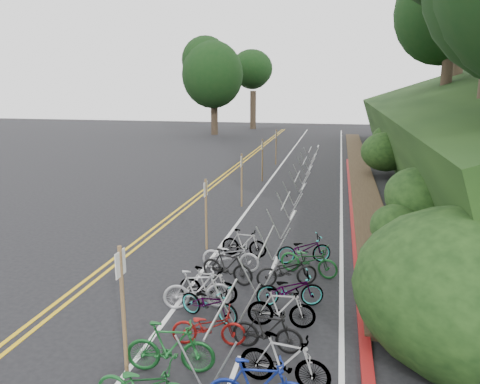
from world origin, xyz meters
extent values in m
plane|color=black|center=(0.00, 0.00, 0.00)|extent=(120.00, 120.00, 0.00)
cube|color=gold|center=(-2.15, 10.00, 0.00)|extent=(0.12, 80.00, 0.01)
cube|color=gold|center=(-1.85, 10.00, 0.00)|extent=(0.12, 80.00, 0.01)
cube|color=silver|center=(1.00, 10.00, 0.00)|extent=(0.12, 80.00, 0.01)
cube|color=silver|center=(5.20, 10.00, 0.00)|extent=(0.12, 80.00, 0.01)
cube|color=silver|center=(3.10, -2.00, 0.00)|extent=(0.10, 1.60, 0.01)
cube|color=silver|center=(3.10, 4.00, 0.00)|extent=(0.10, 1.60, 0.01)
cube|color=silver|center=(3.10, 10.00, 0.00)|extent=(0.10, 1.60, 0.01)
cube|color=silver|center=(3.10, 16.00, 0.00)|extent=(0.10, 1.60, 0.01)
cube|color=silver|center=(3.10, 22.00, 0.00)|extent=(0.10, 1.60, 0.01)
cube|color=silver|center=(3.10, 28.00, 0.00)|extent=(0.10, 1.60, 0.01)
cube|color=silver|center=(3.10, 34.00, 0.00)|extent=(0.10, 1.60, 0.01)
cube|color=maroon|center=(5.70, 12.00, 0.05)|extent=(0.25, 28.00, 0.10)
cube|color=black|center=(13.50, 22.00, 2.80)|extent=(12.32, 44.00, 9.11)
cube|color=#382819|center=(6.40, 22.00, 0.08)|extent=(1.40, 44.00, 0.16)
ellipsoid|color=#284C19|center=(7.20, 3.00, 1.04)|extent=(2.00, 2.80, 1.60)
ellipsoid|color=#284C19|center=(8.00, 8.00, 1.55)|extent=(2.60, 3.64, 2.08)
ellipsoid|color=#284C19|center=(9.20, 14.00, 1.99)|extent=(2.20, 3.08, 1.76)
ellipsoid|color=#284C19|center=(7.80, 20.00, 1.56)|extent=(3.00, 4.20, 2.40)
ellipsoid|color=#284C19|center=(8.50, 26.00, 1.73)|extent=(2.40, 3.36, 1.92)
ellipsoid|color=#284C19|center=(9.80, 30.00, 2.41)|extent=(2.80, 3.92, 2.24)
ellipsoid|color=#284C19|center=(7.00, 6.00, 0.90)|extent=(1.80, 2.52, 1.44)
ellipsoid|color=#284C19|center=(10.00, 18.00, 2.60)|extent=(3.20, 4.48, 2.56)
ellipsoid|color=black|center=(8.00, 0.50, 1.21)|extent=(5.28, 6.16, 3.52)
cylinder|color=#2D2319|center=(12.50, 28.00, 5.60)|extent=(0.80, 0.80, 5.60)
ellipsoid|color=black|center=(12.50, 28.00, 10.64)|extent=(7.47, 7.47, 7.10)
cylinder|color=#2D2319|center=(15.00, 36.00, 6.70)|extent=(0.84, 0.84, 6.40)
ellipsoid|color=black|center=(15.00, 36.00, 12.57)|extent=(8.89, 8.89, 8.45)
cylinder|color=#2D2319|center=(-9.00, 42.00, 2.60)|extent=(0.78, 0.78, 5.20)
ellipsoid|color=black|center=(-9.00, 42.00, 7.34)|extent=(7.12, 7.12, 6.76)
cylinder|color=#2D2319|center=(-6.00, 50.00, 2.40)|extent=(0.76, 0.76, 4.80)
ellipsoid|color=black|center=(-6.00, 50.00, 6.67)|extent=(6.23, 6.23, 5.91)
cylinder|color=#9FA0A0|center=(2.77, -1.37, 1.21)|extent=(0.05, 2.71, 0.05)
cylinder|color=#9FA0A0|center=(2.49, -2.62, 0.60)|extent=(0.61, 0.04, 1.19)
cylinder|color=#9FA0A0|center=(3.05, -2.62, 0.60)|extent=(0.61, 0.04, 1.19)
cylinder|color=#9FA0A0|center=(2.49, -0.11, 0.60)|extent=(0.61, 0.04, 1.19)
cylinder|color=#9FA0A0|center=(3.05, -0.11, 0.60)|extent=(0.61, 0.04, 1.19)
cylinder|color=#9FA0A0|center=(3.00, 3.00, 1.15)|extent=(0.05, 3.00, 0.05)
cylinder|color=#9FA0A0|center=(2.72, 1.60, 0.57)|extent=(0.58, 0.04, 1.13)
cylinder|color=#9FA0A0|center=(3.28, 1.60, 0.57)|extent=(0.58, 0.04, 1.13)
cylinder|color=#9FA0A0|center=(2.72, 4.40, 0.57)|extent=(0.58, 0.04, 1.13)
cylinder|color=#9FA0A0|center=(3.28, 4.40, 0.57)|extent=(0.58, 0.04, 1.13)
cylinder|color=#9FA0A0|center=(3.00, 8.00, 1.15)|extent=(0.05, 3.00, 0.05)
cylinder|color=#9FA0A0|center=(2.72, 6.60, 0.57)|extent=(0.58, 0.04, 1.13)
cylinder|color=#9FA0A0|center=(3.28, 6.60, 0.57)|extent=(0.58, 0.04, 1.13)
cylinder|color=#9FA0A0|center=(2.72, 9.40, 0.57)|extent=(0.58, 0.04, 1.13)
cylinder|color=#9FA0A0|center=(3.28, 9.40, 0.57)|extent=(0.58, 0.04, 1.13)
cylinder|color=#9FA0A0|center=(3.00, 13.00, 1.15)|extent=(0.05, 3.00, 0.05)
cylinder|color=#9FA0A0|center=(2.72, 11.60, 0.57)|extent=(0.58, 0.04, 1.13)
cylinder|color=#9FA0A0|center=(3.28, 11.60, 0.57)|extent=(0.58, 0.04, 1.13)
cylinder|color=#9FA0A0|center=(2.72, 14.40, 0.57)|extent=(0.58, 0.04, 1.13)
cylinder|color=#9FA0A0|center=(3.28, 14.40, 0.57)|extent=(0.58, 0.04, 1.13)
cylinder|color=#9FA0A0|center=(3.00, 18.00, 1.15)|extent=(0.05, 3.00, 0.05)
cylinder|color=#9FA0A0|center=(2.72, 16.60, 0.57)|extent=(0.58, 0.04, 1.13)
cylinder|color=#9FA0A0|center=(3.28, 16.60, 0.57)|extent=(0.58, 0.04, 1.13)
cylinder|color=#9FA0A0|center=(2.72, 19.40, 0.57)|extent=(0.58, 0.04, 1.13)
cylinder|color=#9FA0A0|center=(3.28, 19.40, 0.57)|extent=(0.58, 0.04, 1.13)
cylinder|color=#9FA0A0|center=(3.00, 23.00, 1.15)|extent=(0.05, 3.00, 0.05)
cylinder|color=#9FA0A0|center=(2.72, 21.60, 0.57)|extent=(0.58, 0.04, 1.13)
cylinder|color=#9FA0A0|center=(3.28, 21.60, 0.57)|extent=(0.58, 0.04, 1.13)
cylinder|color=#9FA0A0|center=(2.72, 24.40, 0.57)|extent=(0.58, 0.04, 1.13)
cylinder|color=#9FA0A0|center=(3.28, 24.40, 0.57)|extent=(0.58, 0.04, 1.13)
cylinder|color=brown|center=(1.01, -2.23, 1.33)|extent=(0.08, 0.08, 2.66)
cube|color=silver|center=(1.01, -2.23, 2.31)|extent=(0.02, 0.40, 0.50)
cylinder|color=brown|center=(0.60, 5.00, 1.25)|extent=(0.08, 0.08, 2.50)
cube|color=silver|center=(0.60, 5.00, 2.15)|extent=(0.02, 0.40, 0.50)
cylinder|color=brown|center=(0.60, 11.00, 1.25)|extent=(0.08, 0.08, 2.50)
cube|color=silver|center=(0.60, 11.00, 2.15)|extent=(0.02, 0.40, 0.50)
cylinder|color=brown|center=(0.60, 17.00, 1.25)|extent=(0.08, 0.08, 2.50)
cube|color=silver|center=(0.60, 17.00, 2.15)|extent=(0.02, 0.40, 0.50)
cylinder|color=brown|center=(0.60, 23.00, 1.25)|extent=(0.08, 0.08, 2.50)
cube|color=silver|center=(0.60, 23.00, 2.15)|extent=(0.02, 0.40, 0.50)
imported|color=#9E9EA3|center=(1.59, 0.69, 0.53)|extent=(0.98, 1.82, 1.05)
imported|color=#144C1E|center=(1.86, -2.01, 0.54)|extent=(0.73, 1.85, 1.08)
imported|color=slate|center=(4.12, -2.00, 0.53)|extent=(0.77, 1.84, 1.07)
imported|color=maroon|center=(2.34, -0.89, 0.43)|extent=(0.80, 1.71, 0.86)
imported|color=black|center=(3.62, -0.85, 0.47)|extent=(0.58, 1.60, 0.94)
imported|color=slate|center=(2.03, 0.21, 0.44)|extent=(1.12, 1.76, 0.87)
imported|color=slate|center=(3.79, 0.21, 0.48)|extent=(0.53, 1.63, 0.97)
imported|color=slate|center=(1.75, 1.11, 0.49)|extent=(0.56, 1.64, 0.97)
imported|color=slate|center=(3.88, 1.34, 0.46)|extent=(1.01, 1.84, 0.92)
imported|color=black|center=(1.96, 2.43, 0.50)|extent=(0.91, 1.72, 0.99)
imported|color=black|center=(3.66, 2.54, 0.46)|extent=(1.20, 1.86, 0.93)
imported|color=#9E9EA3|center=(1.84, 3.36, 0.48)|extent=(0.71, 1.84, 0.95)
imported|color=#144C1E|center=(4.22, 3.47, 0.48)|extent=(1.15, 1.92, 0.95)
imported|color=slate|center=(2.01, 4.60, 0.47)|extent=(0.59, 1.59, 0.93)
imported|color=slate|center=(4.00, 4.42, 0.46)|extent=(1.22, 1.87, 0.93)
camera|label=1|loc=(4.92, -9.85, 5.60)|focal=35.00mm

